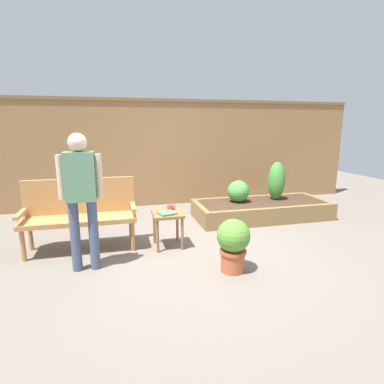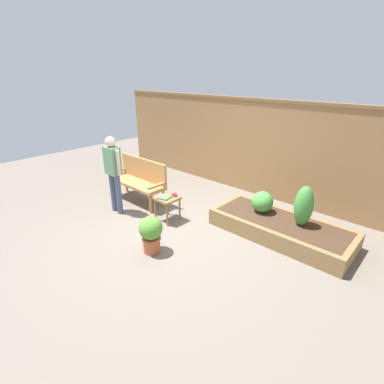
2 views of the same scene
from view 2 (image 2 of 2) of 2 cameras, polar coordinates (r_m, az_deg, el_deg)
ground_plane at (r=5.30m, az=-4.10°, el=-7.69°), size 14.00×14.00×0.00m
fence_back at (r=6.81m, az=11.82°, el=8.75°), size 8.40×0.14×2.16m
garden_bench at (r=6.42m, az=-10.27°, el=2.91°), size 1.44×0.48×0.94m
side_table at (r=5.51m, az=-4.91°, el=-1.85°), size 0.40×0.40×0.48m
cup_on_table at (r=5.50m, az=-3.51°, el=-0.47°), size 0.12×0.09×0.08m
book_on_table at (r=5.44m, az=-5.51°, el=-1.07°), size 0.26×0.24×0.03m
potted_boxwood at (r=4.61m, az=-8.12°, el=-7.90°), size 0.38×0.38×0.61m
raised_planter_bed at (r=5.31m, az=16.98°, el=-6.80°), size 2.40×1.00×0.30m
shrub_near_bench at (r=5.39m, az=13.73°, el=-1.90°), size 0.39×0.39×0.39m
shrub_far_corner at (r=5.06m, az=21.19°, el=-2.61°), size 0.30×0.30×0.69m
person_by_bench at (r=5.84m, az=-15.29°, el=4.50°), size 0.47×0.20×1.56m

